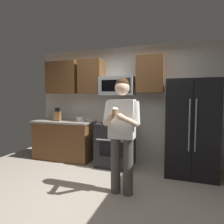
# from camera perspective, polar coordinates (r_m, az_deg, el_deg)

# --- Properties ---
(ground_plane) EXTENTS (6.00, 6.00, 0.00)m
(ground_plane) POSITION_cam_1_polar(r_m,az_deg,el_deg) (3.12, -4.36, -23.79)
(ground_plane) COLOR #9E9384
(wall_back) EXTENTS (4.40, 0.10, 2.60)m
(wall_back) POSITION_cam_1_polar(r_m,az_deg,el_deg) (4.42, 4.51, 2.12)
(wall_back) COLOR beige
(wall_back) RESTS_ON ground
(oven_range) EXTENTS (0.76, 0.70, 0.93)m
(oven_range) POSITION_cam_1_polar(r_m,az_deg,el_deg) (4.20, 1.09, -9.55)
(oven_range) COLOR black
(oven_range) RESTS_ON ground
(microwave) EXTENTS (0.74, 0.41, 0.40)m
(microwave) POSITION_cam_1_polar(r_m,az_deg,el_deg) (4.20, 1.61, 7.75)
(microwave) COLOR #9EA0A5
(refrigerator) EXTENTS (0.90, 0.75, 1.80)m
(refrigerator) POSITION_cam_1_polar(r_m,az_deg,el_deg) (3.90, 22.50, -4.40)
(refrigerator) COLOR black
(refrigerator) RESTS_ON ground
(cabinet_row_upper) EXTENTS (2.78, 0.36, 0.76)m
(cabinet_row_upper) POSITION_cam_1_polar(r_m,az_deg,el_deg) (4.47, -5.36, 10.48)
(cabinet_row_upper) COLOR brown
(counter_left) EXTENTS (1.44, 0.66, 0.92)m
(counter_left) POSITION_cam_1_polar(r_m,az_deg,el_deg) (4.77, -14.05, -8.01)
(counter_left) COLOR brown
(counter_left) RESTS_ON ground
(knife_block) EXTENTS (0.16, 0.15, 0.32)m
(knife_block) POSITION_cam_1_polar(r_m,az_deg,el_deg) (4.71, -15.87, -1.11)
(knife_block) COLOR brown
(knife_block) RESTS_ON counter_left
(bowl_large_white) EXTENTS (0.19, 0.19, 0.09)m
(bowl_large_white) POSITION_cam_1_polar(r_m,az_deg,el_deg) (4.52, -9.54, -2.11)
(bowl_large_white) COLOR white
(bowl_large_white) RESTS_ON counter_left
(person) EXTENTS (0.60, 0.48, 1.76)m
(person) POSITION_cam_1_polar(r_m,az_deg,el_deg) (2.87, 2.95, -5.18)
(person) COLOR #4C4742
(person) RESTS_ON ground
(cupcake) EXTENTS (0.09, 0.09, 0.17)m
(cupcake) POSITION_cam_1_polar(r_m,az_deg,el_deg) (2.52, 0.93, 0.31)
(cupcake) COLOR #A87F56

